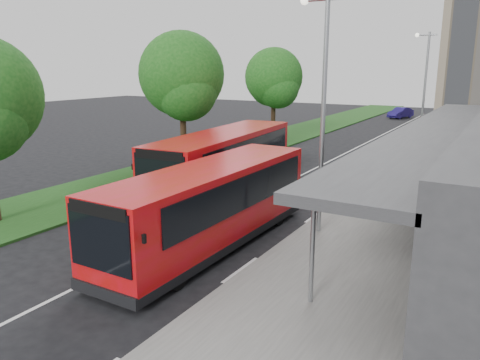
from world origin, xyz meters
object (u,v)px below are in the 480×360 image
object	(u,v)px
bus_main	(211,206)
lamp_post_far	(424,83)
bollard	(423,151)
car_far	(401,113)
bus_second	(224,163)
litter_bin	(401,172)
tree_mid	(182,80)
car_near	(425,120)
lamp_post_near	(321,101)
tree_far	(274,81)

from	to	relation	value
bus_main	lamp_post_far	bearing A→B (deg)	83.98
bollard	car_far	xyz separation A→B (m)	(-6.65, 25.21, 0.02)
bus_main	bus_second	size ratio (longest dim) A/B	0.92
litter_bin	car_far	size ratio (longest dim) A/B	0.25
tree_mid	car_near	world-z (taller)	tree_mid
litter_bin	lamp_post_near	bearing A→B (deg)	-96.68
tree_far	lamp_post_near	world-z (taller)	lamp_post_near
tree_far	bus_second	bearing A→B (deg)	-71.43
tree_far	lamp_post_far	world-z (taller)	lamp_post_far
bus_second	bollard	world-z (taller)	bus_second
bollard	car_near	distance (m)	19.10
bus_main	car_far	size ratio (longest dim) A/B	2.56
bollard	tree_mid	bearing A→B (deg)	-142.40
tree_mid	car_far	xyz separation A→B (m)	(5.41, 34.50, -4.47)
car_far	tree_far	bearing A→B (deg)	-85.09
bus_second	car_near	bearing A→B (deg)	78.80
bus_second	car_near	xyz separation A→B (m)	(3.70, 32.27, -0.93)
bus_main	litter_bin	bearing A→B (deg)	73.31
car_far	tree_mid	bearing A→B (deg)	-80.48
bus_second	litter_bin	size ratio (longest dim) A/B	11.06
bus_main	bus_second	distance (m)	6.56
tree_far	litter_bin	distance (m)	16.30
tree_mid	lamp_post_near	distance (m)	13.18
tree_far	litter_bin	world-z (taller)	tree_far
bollard	litter_bin	bearing A→B (deg)	-88.99
litter_bin	car_near	bearing A→B (deg)	96.71
bus_second	bollard	bearing A→B (deg)	58.94
car_far	lamp_post_near	bearing A→B (deg)	-63.74
lamp_post_near	litter_bin	bearing A→B (deg)	83.32
tree_mid	litter_bin	size ratio (longest dim) A/B	8.28
lamp_post_far	bus_second	world-z (taller)	lamp_post_far
litter_bin	bollard	xyz separation A→B (m)	(-0.13, 7.29, -0.03)
bus_main	car_near	bearing A→B (deg)	89.63
bollard	tree_far	bearing A→B (deg)	167.33
bus_main	litter_bin	distance (m)	12.47
bus_main	litter_bin	world-z (taller)	bus_main
tree_far	car_far	xyz separation A→B (m)	(5.41, 22.50, -4.13)
lamp_post_near	bus_second	bearing A→B (deg)	152.75
lamp_post_far	car_far	bearing A→B (deg)	104.85
lamp_post_far	litter_bin	xyz separation A→B (m)	(1.06, -10.95, -4.09)
tree_mid	bollard	world-z (taller)	tree_mid
tree_far	car_near	bearing A→B (deg)	60.59
bus_main	car_far	xyz separation A→B (m)	(-3.08, 44.40, -0.77)
tree_mid	litter_bin	bearing A→B (deg)	9.31
tree_far	bollard	size ratio (longest dim) A/B	8.20
tree_mid	tree_far	size ratio (longest dim) A/B	1.07
lamp_post_far	car_near	world-z (taller)	lamp_post_far
car_near	bollard	bearing A→B (deg)	-83.39
bollard	car_far	size ratio (longest dim) A/B	0.24
tree_mid	bus_second	world-z (taller)	tree_mid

